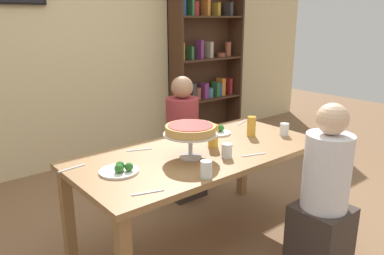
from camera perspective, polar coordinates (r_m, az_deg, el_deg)
The scene contains 19 objects.
ground_plane at distance 3.03m, azimuth 1.26°, elevation -16.82°, with size 12.00×12.00×0.00m, color #846042.
rear_partition at distance 4.45m, azimuth -17.87°, elevation 12.20°, with size 8.00×0.12×2.80m, color beige.
dining_table at distance 2.73m, azimuth 1.34°, elevation -5.20°, with size 1.83×0.88×0.74m.
bookshelf at distance 5.28m, azimuth 1.93°, elevation 10.23°, with size 1.10×0.30×2.21m.
diner_far_right at distance 3.56m, azimuth -1.43°, elevation -2.82°, with size 0.34×0.34×1.15m.
diner_near_right at distance 2.68m, azimuth 19.18°, elevation -10.43°, with size 0.34×0.34×1.15m.
deep_dish_pizza_stand at distance 2.51m, azimuth -0.24°, elevation -0.54°, with size 0.37×0.37×0.23m.
salad_plate_near_diner at distance 2.36m, azimuth -10.73°, elevation -6.24°, with size 0.24×0.24×0.07m.
salad_plate_far_diner at distance 3.09m, azimuth 3.81°, elevation -0.52°, with size 0.20×0.20×0.07m.
beer_glass_amber_tall at distance 2.76m, azimuth 3.19°, elevation -1.25°, with size 0.07×0.07×0.17m, color gold.
beer_glass_amber_short at distance 3.05m, azimuth 8.91°, elevation 0.18°, with size 0.07×0.07×0.16m, color gold.
water_glass_clear_near at distance 2.24m, azimuth 2.14°, elevation -6.29°, with size 0.07×0.07×0.10m, color white.
water_glass_clear_far at distance 3.13m, azimuth 13.69°, elevation -0.26°, with size 0.07×0.07×0.10m, color white.
water_glass_clear_spare at distance 2.57m, azimuth 5.26°, elevation -3.48°, with size 0.07×0.07×0.10m, color white.
cutlery_fork_near at distance 2.09m, azimuth -6.63°, elevation -9.67°, with size 0.18×0.02×0.01m, color silver.
cutlery_knife_near at distance 2.74m, azimuth -7.87°, elevation -3.33°, with size 0.18×0.02×0.01m, color silver.
cutlery_fork_far at distance 2.65m, azimuth 9.29°, elevation -4.05°, with size 0.18×0.02×0.01m, color silver.
cutlery_knife_far at distance 2.50m, azimuth -17.63°, elevation -5.84°, with size 0.18×0.02×0.01m, color silver.
cutlery_spare_fork at distance 3.44m, azimuth 7.49°, elevation 0.73°, with size 0.18×0.02×0.01m, color silver.
Camera 1 is at (-1.66, -1.92, 1.65)m, focal length 35.51 mm.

